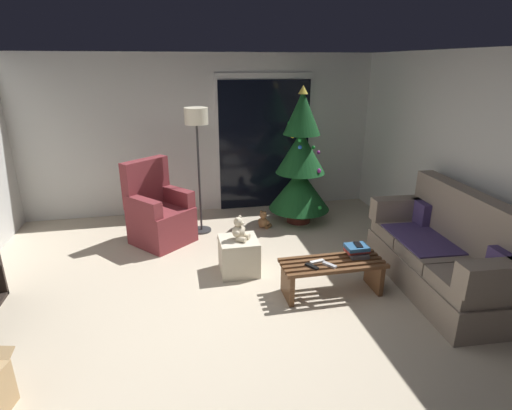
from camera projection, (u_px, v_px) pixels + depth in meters
ground_plane at (231, 310)px, 4.04m from camera, size 7.00×7.00×0.00m
wall_back at (202, 135)px, 6.45m from camera, size 5.72×0.12×2.50m
wall_right at (501, 175)px, 4.17m from camera, size 0.12×6.00×2.50m
patio_door_frame at (264, 143)px, 6.63m from camera, size 1.60×0.02×2.20m
patio_door_glass at (265, 146)px, 6.63m from camera, size 1.50×0.02×2.10m
couch at (444, 255)px, 4.32m from camera, size 0.89×1.98×1.08m
coffee_table at (332, 272)px, 4.26m from camera, size 1.10×0.40×0.38m
remote_black at (312, 266)px, 4.10m from camera, size 0.12×0.16×0.02m
remote_silver at (329, 265)px, 4.13m from camera, size 0.12×0.15×0.02m
remote_white at (317, 262)px, 4.20m from camera, size 0.16×0.07×0.02m
book_stack at (357, 250)px, 4.33m from camera, size 0.26×0.21×0.12m
cell_phone at (358, 245)px, 4.32m from camera, size 0.09×0.15×0.01m
christmas_tree at (300, 165)px, 5.99m from camera, size 0.93×0.93×2.05m
armchair at (159, 214)px, 5.48m from camera, size 0.97×0.97×1.13m
floor_lamp at (197, 129)px, 5.44m from camera, size 0.32×0.32×1.78m
ottoman at (239, 256)px, 4.72m from camera, size 0.44×0.44×0.42m
teddy_bear_cream at (239, 230)px, 4.60m from camera, size 0.22×0.21×0.29m
teddy_bear_chestnut_by_tree at (264, 221)px, 5.99m from camera, size 0.22×0.21×0.29m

